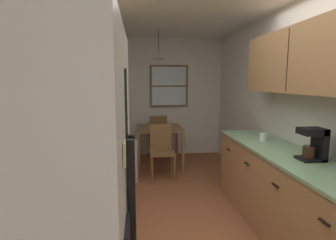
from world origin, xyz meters
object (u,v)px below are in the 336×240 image
object	(u,v)px
microwave_over_range	(34,84)
dining_chair_far	(158,134)
trash_bin	(128,162)
mug_by_coffeemaker	(263,137)
dining_chair_near	(162,149)
coffee_maker	(315,143)
storage_canister	(78,161)
dining_table	(159,133)

from	to	relation	value
microwave_over_range	dining_chair_far	world-z (taller)	microwave_over_range
microwave_over_range	dining_chair_far	bearing A→B (deg)	76.23
dining_chair_far	trash_bin	xyz separation A→B (m)	(-0.58, -1.46, -0.16)
mug_by_coffeemaker	dining_chair_near	bearing A→B (deg)	132.02
microwave_over_range	coffee_maker	xyz separation A→B (m)	(2.19, 0.62, -0.55)
trash_bin	storage_canister	xyz separation A→B (m)	(-0.30, -2.10, 0.67)
dining_table	coffee_maker	size ratio (longest dim) A/B	2.95
dining_chair_near	trash_bin	size ratio (longest dim) A/B	1.34
microwave_over_range	mug_by_coffeemaker	bearing A→B (deg)	34.71
microwave_over_range	trash_bin	distance (m)	2.92
dining_chair_near	dining_chair_far	bearing A→B (deg)	88.69
trash_bin	storage_canister	size ratio (longest dim) A/B	3.28
storage_canister	mug_by_coffeemaker	bearing A→B (deg)	25.93
dining_table	dining_chair_far	size ratio (longest dim) A/B	0.99
trash_bin	microwave_over_range	bearing A→B (deg)	-98.95
dining_table	dining_chair_near	size ratio (longest dim) A/B	0.99
dining_chair_far	trash_bin	distance (m)	1.58
dining_chair_near	coffee_maker	bearing A→B (deg)	-59.95
storage_canister	trash_bin	bearing A→B (deg)	81.88
dining_chair_far	storage_canister	size ratio (longest dim) A/B	4.40
trash_bin	coffee_maker	size ratio (longest dim) A/B	2.23
trash_bin	mug_by_coffeemaker	world-z (taller)	mug_by_coffeemaker
mug_by_coffeemaker	dining_table	bearing A→B (deg)	120.66
trash_bin	dining_table	bearing A→B (deg)	55.07
coffee_maker	dining_chair_near	bearing A→B (deg)	120.05
dining_chair_far	storage_canister	world-z (taller)	storage_canister
microwave_over_range	dining_chair_near	xyz separation A→B (m)	(0.96, 2.74, -1.11)
trash_bin	mug_by_coffeemaker	xyz separation A→B (m)	(1.71, -1.13, 0.61)
dining_chair_far	coffee_maker	bearing A→B (deg)	-70.71
dining_table	storage_canister	xyz separation A→B (m)	(-0.86, -2.91, 0.37)
trash_bin	storage_canister	bearing A→B (deg)	-98.12
dining_chair_far	mug_by_coffeemaker	world-z (taller)	mug_by_coffeemaker
microwave_over_range	coffee_maker	world-z (taller)	microwave_over_range
dining_chair_near	mug_by_coffeemaker	bearing A→B (deg)	-47.98
microwave_over_range	dining_chair_near	distance (m)	3.11
dining_chair_near	storage_canister	distance (m)	2.46
coffee_maker	dining_table	bearing A→B (deg)	113.75
dining_chair_near	storage_canister	world-z (taller)	storage_canister
trash_bin	storage_canister	world-z (taller)	storage_canister
microwave_over_range	dining_table	size ratio (longest dim) A/B	0.69
dining_table	coffee_maker	bearing A→B (deg)	-66.25
microwave_over_range	mug_by_coffeemaker	size ratio (longest dim) A/B	5.15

